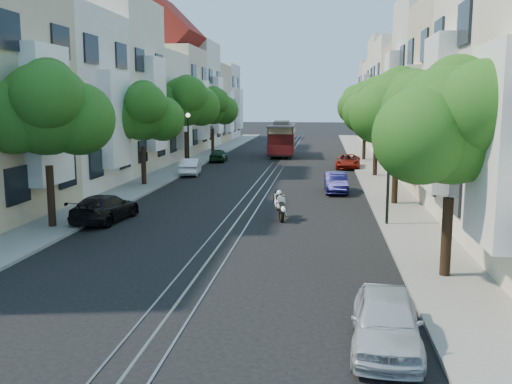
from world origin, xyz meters
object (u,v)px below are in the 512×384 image
(tree_e_b, at_px, (399,109))
(parked_car_w_near, at_px, (105,208))
(parked_car_e_far, at_px, (348,161))
(tree_w_a, at_px, (47,111))
(tree_w_b, at_px, (143,114))
(parked_car_e_mid, at_px, (336,183))
(parked_car_w_far, at_px, (218,155))
(lamp_east, at_px, (389,158))
(sportbike_rider, at_px, (279,203))
(lamp_west, at_px, (188,133))
(tree_w_c, at_px, (186,102))
(parked_car_e_near, at_px, (386,321))
(parked_car_w_mid, at_px, (190,167))
(tree_w_d, at_px, (213,107))
(tree_e_d, at_px, (366,105))
(cable_car, at_px, (282,137))
(tree_e_a, at_px, (455,127))
(tree_e_c, at_px, (378,109))

(tree_e_b, bearing_deg, parked_car_w_near, -157.33)
(parked_car_e_far, height_order, parked_car_w_near, parked_car_w_near)
(tree_w_a, bearing_deg, tree_w_b, 90.00)
(tree_w_b, height_order, parked_car_e_mid, tree_w_b)
(parked_car_w_near, bearing_deg, parked_car_w_far, -84.56)
(tree_w_a, distance_m, lamp_east, 13.72)
(tree_e_b, relative_size, sportbike_rider, 3.78)
(lamp_west, bearing_deg, tree_w_c, 105.75)
(tree_e_b, relative_size, lamp_east, 1.61)
(parked_car_e_near, relative_size, parked_car_w_near, 0.86)
(parked_car_e_far, relative_size, parked_car_w_near, 0.96)
(tree_w_c, xyz_separation_m, parked_car_e_mid, (11.54, -12.20, -4.49))
(lamp_west, bearing_deg, sportbike_rider, -64.74)
(lamp_east, xyz_separation_m, sportbike_rider, (-4.50, 0.83, -2.11))
(parked_car_e_near, xyz_separation_m, parked_car_w_mid, (-10.59, 27.54, -0.01))
(tree_w_a, xyz_separation_m, lamp_east, (13.44, 2.02, -1.89))
(parked_car_e_far, bearing_deg, tree_e_b, -80.28)
(tree_w_c, height_order, parked_car_w_near, tree_w_c)
(sportbike_rider, bearing_deg, tree_e_b, 21.98)
(tree_w_c, xyz_separation_m, tree_w_d, (-0.00, 11.00, -0.47))
(tree_w_d, bearing_deg, tree_e_d, -19.15)
(cable_car, bearing_deg, tree_w_c, -127.51)
(lamp_east, relative_size, parked_car_e_near, 1.19)
(tree_e_a, bearing_deg, parked_car_w_mid, 119.68)
(tree_e_c, relative_size, sportbike_rider, 3.68)
(tree_w_d, relative_size, parked_car_w_near, 1.60)
(tree_w_c, bearing_deg, cable_car, 54.29)
(tree_e_c, distance_m, parked_car_w_far, 15.87)
(tree_e_c, bearing_deg, sportbike_rider, -109.83)
(tree_e_c, bearing_deg, tree_e_b, -90.00)
(tree_e_b, height_order, parked_car_w_far, tree_e_b)
(tree_e_a, bearing_deg, lamp_east, 97.79)
(tree_e_c, xyz_separation_m, parked_car_e_near, (-2.27, -27.98, -4.00))
(lamp_east, bearing_deg, parked_car_w_mid, 127.45)
(lamp_west, xyz_separation_m, parked_car_w_near, (0.70, -18.40, -2.26))
(tree_w_d, bearing_deg, sportbike_rider, -73.98)
(tree_w_a, distance_m, tree_w_d, 34.00)
(cable_car, relative_size, parked_car_w_far, 2.42)
(cable_car, height_order, parked_car_w_mid, cable_car)
(parked_car_w_mid, bearing_deg, parked_car_e_near, 103.72)
(tree_w_d, bearing_deg, tree_w_c, -90.00)
(tree_e_d, height_order, lamp_west, tree_e_d)
(parked_car_e_far, xyz_separation_m, parked_car_w_near, (-11.20, -21.34, 0.05))
(tree_e_c, bearing_deg, tree_w_c, 160.85)
(parked_car_w_mid, bearing_deg, sportbike_rider, 109.39)
(tree_e_a, relative_size, tree_w_a, 0.94)
(tree_e_b, bearing_deg, tree_w_d, 118.07)
(sportbike_rider, distance_m, parked_car_w_far, 24.99)
(lamp_west, height_order, parked_car_e_far, lamp_west)
(tree_w_c, xyz_separation_m, cable_car, (6.87, 9.56, -3.28))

